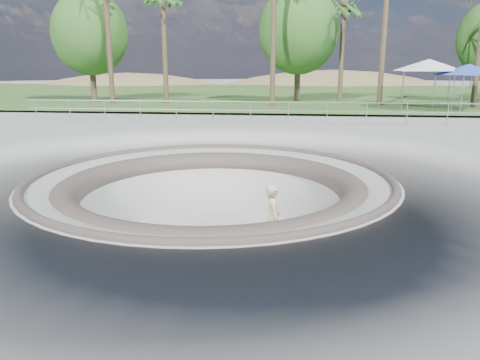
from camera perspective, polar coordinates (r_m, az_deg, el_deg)
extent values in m
plane|color=#9C9C97|center=(13.27, -3.47, 0.35)|extent=(180.00, 180.00, 0.00)
torus|color=#9C9C97|center=(13.88, -3.35, -7.70)|extent=(14.00, 14.00, 4.00)
cylinder|color=#9C9C97|center=(13.86, -3.36, -7.51)|extent=(6.60, 6.60, 0.10)
torus|color=#4F463F|center=(13.28, -3.47, 0.26)|extent=(10.24, 10.24, 0.24)
torus|color=#4F463F|center=(13.39, -3.45, -1.53)|extent=(8.91, 8.91, 0.81)
cube|color=#2D5321|center=(46.84, 3.79, 10.45)|extent=(180.00, 36.00, 0.12)
ellipsoid|color=olive|center=(72.55, -13.18, 6.10)|extent=(50.40, 36.00, 23.40)
ellipsoid|color=olive|center=(73.75, 10.93, 5.22)|extent=(61.60, 44.00, 28.60)
cylinder|color=#94989C|center=(24.88, 1.29, 9.51)|extent=(25.00, 0.05, 0.05)
cylinder|color=#94989C|center=(24.92, 1.29, 8.48)|extent=(25.00, 0.05, 0.05)
cube|color=olive|center=(12.87, 3.97, -8.65)|extent=(0.92, 0.46, 0.02)
cylinder|color=#B1B1B6|center=(12.88, 3.96, -8.81)|extent=(0.08, 0.19, 0.04)
cylinder|color=#B1B1B6|center=(12.88, 3.96, -8.81)|extent=(0.08, 0.19, 0.04)
cylinder|color=beige|center=(12.88, 3.96, -8.84)|extent=(0.07, 0.05, 0.07)
cylinder|color=beige|center=(12.88, 3.96, -8.84)|extent=(0.07, 0.05, 0.07)
cylinder|color=beige|center=(12.88, 3.96, -8.84)|extent=(0.07, 0.05, 0.07)
cylinder|color=beige|center=(12.88, 3.96, -8.84)|extent=(0.07, 0.05, 0.07)
imported|color=beige|center=(12.53, 4.04, -4.65)|extent=(0.56, 0.75, 1.88)
cylinder|color=#94989C|center=(31.27, 19.83, 10.10)|extent=(0.06, 0.06, 2.29)
cylinder|color=#94989C|center=(32.05, 24.97, 9.70)|extent=(0.06, 0.06, 2.29)
cylinder|color=#94989C|center=(34.11, 18.73, 10.45)|extent=(0.06, 0.06, 2.29)
cylinder|color=#94989C|center=(34.83, 23.49, 10.10)|extent=(0.06, 0.06, 2.29)
cube|color=white|center=(32.99, 21.96, 12.26)|extent=(3.70, 3.70, 0.08)
cone|color=white|center=(32.99, 22.02, 12.89)|extent=(6.05, 6.05, 0.73)
cylinder|color=#94989C|center=(30.86, 24.29, 9.45)|extent=(0.06, 0.06, 2.07)
cylinder|color=#94989C|center=(33.38, 22.94, 9.84)|extent=(0.06, 0.06, 2.07)
cylinder|color=#94989C|center=(34.20, 27.24, 9.47)|extent=(0.06, 0.06, 2.07)
cube|color=#324AB5|center=(32.48, 26.06, 11.45)|extent=(3.61, 3.61, 0.08)
cone|color=#324AB5|center=(32.47, 26.12, 12.03)|extent=(5.28, 5.28, 0.66)
cylinder|color=brown|center=(36.01, -15.71, 16.10)|extent=(0.36, 0.36, 9.14)
cylinder|color=brown|center=(35.27, -9.17, 15.48)|extent=(0.36, 0.36, 7.90)
cylinder|color=brown|center=(32.73, 4.09, 18.16)|extent=(0.36, 0.36, 10.66)
cylinder|color=brown|center=(37.61, 12.31, 14.87)|extent=(0.36, 0.36, 7.42)
cylinder|color=brown|center=(34.30, 17.15, 16.64)|extent=(0.36, 0.36, 9.75)
cylinder|color=brown|center=(35.57, 27.21, 14.33)|extent=(0.36, 0.36, 8.13)
cylinder|color=brown|center=(38.93, -17.55, 12.62)|extent=(0.44, 0.44, 4.85)
ellipsoid|color=#275A1F|center=(38.99, -17.86, 16.68)|extent=(5.79, 5.27, 6.32)
cylinder|color=brown|center=(36.91, 7.02, 13.23)|extent=(0.44, 0.44, 5.01)
ellipsoid|color=#275A1F|center=(36.99, 7.16, 17.67)|extent=(5.99, 5.44, 6.53)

